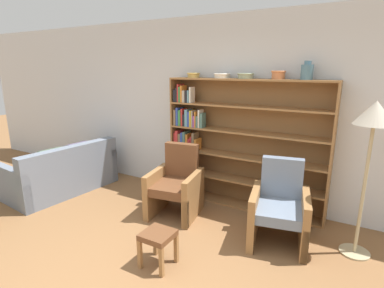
% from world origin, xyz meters
% --- Properties ---
extents(wall_back, '(12.00, 0.06, 2.75)m').
position_xyz_m(wall_back, '(0.00, 2.53, 1.38)').
color(wall_back, silver).
rests_on(wall_back, ground).
extents(bookshelf, '(2.32, 0.30, 1.86)m').
position_xyz_m(bookshelf, '(0.03, 2.36, 0.93)').
color(bookshelf, olive).
rests_on(bookshelf, ground).
extents(bowl_stoneware, '(0.20, 0.20, 0.07)m').
position_xyz_m(bowl_stoneware, '(-0.58, 2.34, 1.90)').
color(bowl_stoneware, tan).
rests_on(bowl_stoneware, bookshelf).
extents(bowl_copper, '(0.23, 0.23, 0.07)m').
position_xyz_m(bowl_copper, '(-0.12, 2.34, 1.90)').
color(bowl_copper, silver).
rests_on(bowl_copper, bookshelf).
extents(bowl_brass, '(0.23, 0.23, 0.07)m').
position_xyz_m(bowl_brass, '(0.23, 2.34, 1.90)').
color(bowl_brass, gray).
rests_on(bowl_brass, bookshelf).
extents(bowl_cream, '(0.19, 0.19, 0.11)m').
position_xyz_m(bowl_cream, '(0.67, 2.34, 1.92)').
color(bowl_cream, '#C67547').
rests_on(bowl_cream, bookshelf).
extents(vase_tall, '(0.15, 0.15, 0.23)m').
position_xyz_m(vase_tall, '(1.01, 2.34, 1.96)').
color(vase_tall, slate).
rests_on(vase_tall, bookshelf).
extents(couch, '(1.07, 1.74, 0.81)m').
position_xyz_m(couch, '(-2.56, 1.40, 0.29)').
color(couch, slate).
rests_on(couch, ground).
extents(armchair_leather, '(0.74, 0.77, 0.96)m').
position_xyz_m(armchair_leather, '(-0.47, 1.66, 0.42)').
color(armchair_leather, olive).
rests_on(armchair_leather, ground).
extents(armchair_cushioned, '(0.76, 0.79, 0.96)m').
position_xyz_m(armchair_cushioned, '(0.95, 1.66, 0.42)').
color(armchair_cushioned, olive).
rests_on(armchair_cushioned, ground).
extents(floor_lamp, '(0.40, 0.40, 1.69)m').
position_xyz_m(floor_lamp, '(1.77, 1.83, 1.47)').
color(floor_lamp, tan).
rests_on(floor_lamp, ground).
extents(footstool, '(0.31, 0.31, 0.38)m').
position_xyz_m(footstool, '(-0.01, 0.58, 0.30)').
color(footstool, olive).
rests_on(footstool, ground).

